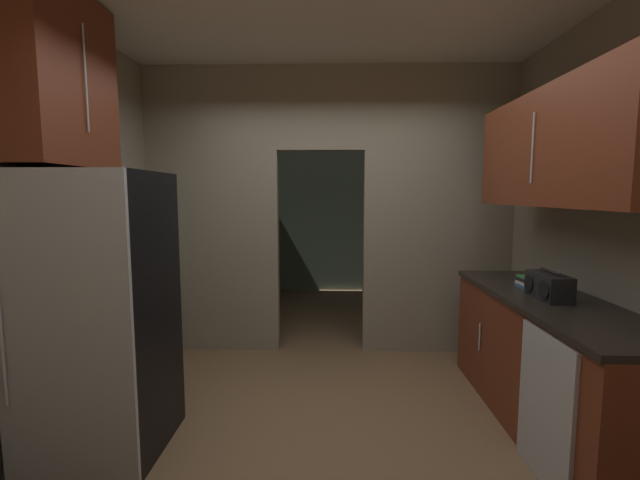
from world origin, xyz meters
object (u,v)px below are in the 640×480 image
book_stack (527,282)px  dishwasher (545,409)px  refrigerator (100,314)px  boombox (549,286)px

book_stack → dishwasher: bearing=-107.9°
refrigerator → boombox: (2.88, 0.30, 0.12)m
refrigerator → book_stack: size_ratio=10.07×
boombox → book_stack: boombox is taller
refrigerator → dishwasher: size_ratio=2.05×
refrigerator → book_stack: bearing=12.5°
refrigerator → book_stack: (2.89, 0.64, 0.08)m
dishwasher → book_stack: (0.29, 0.89, 0.53)m
dishwasher → book_stack: book_stack is taller
refrigerator → book_stack: refrigerator is taller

